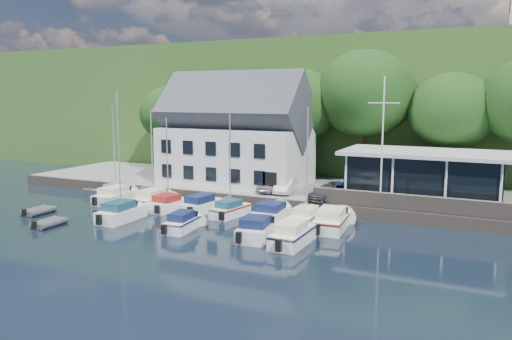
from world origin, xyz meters
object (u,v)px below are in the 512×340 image
object	(u,v)px
boat_r1_5	(271,212)
boat_r1_7	(332,218)
boat_r1_1	(152,153)
car_silver	(272,185)
boat_r2_3	(257,228)
boat_r2_4	(293,233)
boat_r1_3	(201,203)
car_blue	(343,191)
harbor_building	(236,140)
dinghy_1	(49,222)
dinghy_0	(38,210)
car_white	(286,186)
boat_r1_0	(114,152)
boat_r1_6	(307,170)
car_dgrey	(325,193)
boat_r1_2	(167,161)
flagpole	(382,142)
boat_r1_4	(230,165)
club_pavilion	(424,175)
boat_r2_2	(183,221)
boat_r2_1	(119,160)

from	to	relation	value
boat_r1_5	boat_r1_7	distance (m)	4.90
boat_r1_1	car_silver	bearing A→B (deg)	30.28
boat_r2_3	boat_r2_4	distance (m)	2.70
car_silver	boat_r1_3	world-z (taller)	car_silver
car_blue	boat_r1_3	size ratio (longest dim) A/B	0.68
harbor_building	boat_r2_3	world-z (taller)	harbor_building
boat_r1_1	dinghy_1	xyz separation A→B (m)	(-2.91, -8.85, -4.43)
harbor_building	boat_r1_5	world-z (taller)	harbor_building
car_blue	dinghy_0	world-z (taller)	car_blue
harbor_building	dinghy_0	size ratio (longest dim) A/B	5.13
car_blue	boat_r2_4	xyz separation A→B (m)	(-0.21, -11.07, -0.91)
car_white	boat_r1_1	bearing A→B (deg)	-155.56
boat_r1_0	boat_r1_6	xyz separation A→B (m)	(18.31, 0.16, -0.45)
car_dgrey	boat_r1_2	bearing A→B (deg)	-142.49
flagpole	boat_r2_3	size ratio (longest dim) A/B	1.85
car_white	boat_r1_1	xyz separation A→B (m)	(-10.10, -6.09, 3.10)
car_dgrey	boat_r1_4	size ratio (longest dim) A/B	0.48
club_pavilion	boat_r2_2	bearing A→B (deg)	-137.36
boat_r1_0	boat_r1_1	xyz separation A→B (m)	(4.08, 0.12, 0.13)
flagpole	dinghy_1	bearing A→B (deg)	-149.03
boat_r1_5	harbor_building	bearing A→B (deg)	127.58
car_white	boat_r1_4	xyz separation A→B (m)	(-2.20, -6.44, 2.56)
flagpole	boat_r1_0	bearing A→B (deg)	-169.25
boat_r1_1	boat_r1_7	bearing A→B (deg)	-5.20
car_white	boat_r2_3	world-z (taller)	car_white
club_pavilion	boat_r2_3	bearing A→B (deg)	-124.12
boat_r1_1	boat_r2_1	distance (m)	5.26
car_blue	boat_r1_4	world-z (taller)	boat_r1_4
boat_r2_2	dinghy_1	distance (m)	10.28
car_blue	boat_r1_6	bearing A→B (deg)	-118.09
flagpole	boat_r1_0	xyz separation A→B (m)	(-22.97, -4.36, -1.44)
car_white	dinghy_1	bearing A→B (deg)	-137.71
boat_r2_4	boat_r1_3	bearing A→B (deg)	153.34
boat_r2_2	boat_r2_4	bearing A→B (deg)	-5.42
boat_r1_3	dinghy_0	distance (m)	13.42
car_white	boat_r1_2	bearing A→B (deg)	-146.22
car_dgrey	boat_r1_6	world-z (taller)	boat_r1_6
boat_r2_2	boat_r1_6	bearing A→B (deg)	29.95
car_silver	dinghy_1	bearing A→B (deg)	-122.90
boat_r1_1	boat_r1_3	bearing A→B (deg)	-4.70
car_dgrey	boat_r1_0	xyz separation A→B (m)	(-18.28, -4.94, 3.04)
club_pavilion	boat_r1_5	world-z (taller)	club_pavilion
club_pavilion	boat_r1_1	distance (m)	23.20
car_dgrey	boat_r1_1	distance (m)	15.33
boat_r2_1	car_blue	bearing A→B (deg)	34.81
dinghy_0	dinghy_1	distance (m)	4.60
boat_r1_3	boat_r2_4	world-z (taller)	boat_r2_4
car_blue	flagpole	size ratio (longest dim) A/B	0.40
boat_r1_3	boat_r1_4	distance (m)	4.50
boat_r1_1	boat_r2_1	world-z (taller)	boat_r2_1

